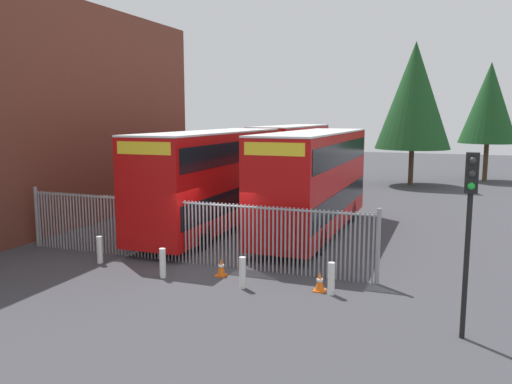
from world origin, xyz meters
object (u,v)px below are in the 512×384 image
at_px(bollard_near_right, 242,273).
at_px(bollard_far_right, 331,279).
at_px(traffic_cone_mid_forecourt, 320,282).
at_px(traffic_light_kerbside, 470,211).
at_px(double_decker_bus_near_gate, 212,177).
at_px(bollard_near_left, 100,250).
at_px(double_decker_bus_behind_fence_left, 314,178).
at_px(bollard_center_front, 163,263).
at_px(traffic_cone_by_gate, 221,267).
at_px(double_decker_bus_behind_fence_right, 292,155).

relative_size(bollard_near_right, bollard_far_right, 1.00).
bearing_deg(traffic_cone_mid_forecourt, bollard_near_right, -166.39).
relative_size(bollard_near_right, traffic_light_kerbside, 0.22).
distance_m(double_decker_bus_near_gate, bollard_near_left, 6.56).
relative_size(double_decker_bus_behind_fence_left, traffic_cone_mid_forecourt, 18.32).
bearing_deg(bollard_near_right, traffic_cone_mid_forecourt, 13.61).
bearing_deg(double_decker_bus_behind_fence_left, bollard_center_front, -110.14).
bearing_deg(bollard_far_right, traffic_cone_by_gate, 172.81).
bearing_deg(traffic_cone_by_gate, bollard_far_right, -7.19).
relative_size(double_decker_bus_behind_fence_left, bollard_center_front, 11.38).
bearing_deg(bollard_center_front, traffic_cone_mid_forecourt, 5.86).
bearing_deg(traffic_light_kerbside, bollard_far_right, 152.42).
height_order(bollard_far_right, traffic_cone_by_gate, bollard_far_right).
distance_m(double_decker_bus_behind_fence_right, bollard_center_front, 19.87).
bearing_deg(traffic_cone_mid_forecourt, double_decker_bus_behind_fence_right, 109.26).
bearing_deg(bollard_far_right, bollard_near_right, -171.64).
distance_m(bollard_center_front, traffic_cone_mid_forecourt, 5.00).
bearing_deg(traffic_cone_mid_forecourt, double_decker_bus_behind_fence_left, 105.94).
bearing_deg(double_decker_bus_near_gate, traffic_cone_by_gate, -62.29).
xyz_separation_m(bollard_center_front, traffic_cone_mid_forecourt, (4.97, 0.51, -0.19)).
bearing_deg(double_decker_bus_behind_fence_left, traffic_cone_mid_forecourt, -74.06).
height_order(bollard_near_left, traffic_light_kerbside, traffic_light_kerbside).
height_order(bollard_near_left, bollard_near_right, same).
distance_m(double_decker_bus_behind_fence_left, double_decker_bus_behind_fence_right, 12.73).
bearing_deg(double_decker_bus_near_gate, bollard_near_right, -58.20).
xyz_separation_m(double_decker_bus_behind_fence_left, bollard_near_right, (-0.13, -7.86, -1.95)).
bearing_deg(bollard_near_left, bollard_far_right, -2.05).
bearing_deg(bollard_far_right, double_decker_bus_behind_fence_left, 108.24).
xyz_separation_m(double_decker_bus_behind_fence_right, traffic_cone_mid_forecourt, (6.70, -19.19, -2.13)).
height_order(double_decker_bus_behind_fence_left, bollard_center_front, double_decker_bus_behind_fence_left).
distance_m(traffic_cone_by_gate, traffic_cone_mid_forecourt, 3.32).
bearing_deg(traffic_cone_by_gate, traffic_light_kerbside, -17.68).
bearing_deg(bollard_near_left, traffic_cone_mid_forecourt, -1.01).
relative_size(double_decker_bus_behind_fence_left, traffic_light_kerbside, 2.51).
height_order(double_decker_bus_near_gate, double_decker_bus_behind_fence_left, same).
xyz_separation_m(bollard_near_left, traffic_cone_by_gate, (4.56, 0.17, -0.19)).
xyz_separation_m(double_decker_bus_near_gate, traffic_cone_mid_forecourt, (6.42, -6.24, -2.13)).
relative_size(bollard_far_right, traffic_light_kerbside, 0.22).
distance_m(double_decker_bus_behind_fence_left, bollard_far_right, 8.11).
relative_size(double_decker_bus_near_gate, bollard_center_front, 11.38).
bearing_deg(traffic_light_kerbside, bollard_near_left, 169.77).
xyz_separation_m(double_decker_bus_behind_fence_right, traffic_light_kerbside, (10.56, -21.16, 0.56)).
height_order(double_decker_bus_near_gate, bollard_near_left, double_decker_bus_near_gate).
height_order(bollard_near_left, traffic_cone_mid_forecourt, bollard_near_left).
relative_size(double_decker_bus_behind_fence_left, bollard_near_left, 11.38).
bearing_deg(bollard_center_front, double_decker_bus_behind_fence_right, 95.04).
xyz_separation_m(bollard_center_front, bollard_far_right, (5.34, 0.35, 0.00)).
bearing_deg(double_decker_bus_behind_fence_left, traffic_light_kerbside, -57.39).
relative_size(bollard_near_left, bollard_far_right, 1.00).
distance_m(bollard_near_left, bollard_center_front, 2.98).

